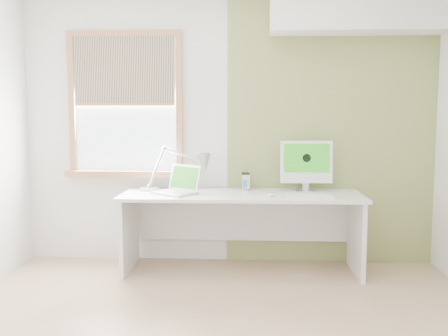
# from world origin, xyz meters

# --- Properties ---
(room) EXTENTS (4.04, 3.54, 2.64)m
(room) POSITION_xyz_m (0.00, 0.00, 1.30)
(room) COLOR tan
(room) RESTS_ON ground
(accent_wall) EXTENTS (2.00, 0.02, 2.60)m
(accent_wall) POSITION_xyz_m (1.00, 1.74, 1.30)
(accent_wall) COLOR #8C9A55
(accent_wall) RESTS_ON room
(soffit) EXTENTS (1.60, 0.40, 0.42)m
(soffit) POSITION_xyz_m (1.20, 1.57, 2.40)
(soffit) COLOR white
(soffit) RESTS_ON room
(window) EXTENTS (1.20, 0.14, 1.42)m
(window) POSITION_xyz_m (-1.00, 1.71, 1.54)
(window) COLOR #AA6D43
(window) RESTS_ON room
(desk) EXTENTS (2.20, 0.70, 0.73)m
(desk) POSITION_xyz_m (0.15, 1.44, 0.53)
(desk) COLOR silver
(desk) RESTS_ON room
(desk_lamp) EXTENTS (0.77, 0.31, 0.43)m
(desk_lamp) POSITION_xyz_m (-0.32, 1.57, 0.95)
(desk_lamp) COLOR silver
(desk_lamp) RESTS_ON desk
(laptop) EXTENTS (0.47, 0.46, 0.26)m
(laptop) POSITION_xyz_m (-0.43, 1.37, 0.79)
(laptop) COLOR silver
(laptop) RESTS_ON desk
(phone_dock) EXTENTS (0.07, 0.07, 0.12)m
(phone_dock) POSITION_xyz_m (0.17, 1.55, 0.76)
(phone_dock) COLOR silver
(phone_dock) RESTS_ON desk
(external_drive) EXTENTS (0.08, 0.13, 0.16)m
(external_drive) POSITION_xyz_m (0.18, 1.62, 0.81)
(external_drive) COLOR silver
(external_drive) RESTS_ON desk
(imac) EXTENTS (0.49, 0.16, 0.48)m
(imac) POSITION_xyz_m (0.75, 1.55, 1.00)
(imac) COLOR silver
(imac) RESTS_ON desk
(keyboard) EXTENTS (0.45, 0.16, 0.02)m
(keyboard) POSITION_xyz_m (0.74, 1.24, 0.74)
(keyboard) COLOR white
(keyboard) RESTS_ON desk
(mouse) EXTENTS (0.09, 0.11, 0.03)m
(mouse) POSITION_xyz_m (0.41, 1.23, 0.74)
(mouse) COLOR white
(mouse) RESTS_ON desk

